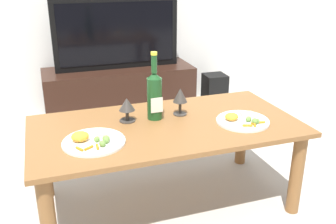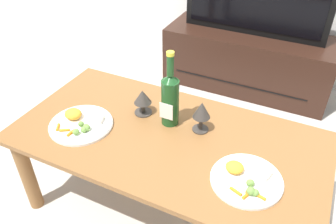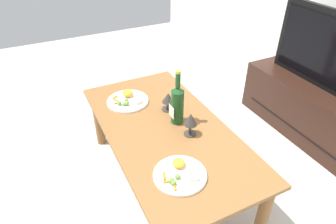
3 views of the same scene
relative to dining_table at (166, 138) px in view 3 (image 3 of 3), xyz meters
name	(u,v)px [view 3 (image 3 of 3)]	position (x,y,z in m)	size (l,w,h in m)	color
ground_plane	(166,182)	(0.00, 0.00, -0.41)	(6.40, 6.40, 0.00)	#B7B2A8
dining_table	(166,138)	(0.00, 0.00, 0.00)	(1.40, 0.72, 0.49)	brown
tv_stand	(314,111)	(0.03, 1.37, -0.19)	(1.26, 0.46, 0.45)	black
tv_screen	(334,53)	(0.03, 1.36, 0.33)	(1.04, 0.05, 0.59)	black
wine_bottle	(177,103)	(-0.03, 0.10, 0.22)	(0.08, 0.08, 0.37)	#19471E
goblet_left	(168,99)	(-0.18, 0.11, 0.16)	(0.09, 0.09, 0.13)	#38332D
goblet_right	(191,120)	(0.12, 0.11, 0.18)	(0.08, 0.08, 0.15)	#38332D
dinner_plate_left	(128,100)	(-0.40, -0.11, 0.09)	(0.30, 0.30, 0.06)	white
dinner_plate_right	(180,174)	(0.39, -0.11, 0.09)	(0.28, 0.28, 0.05)	white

